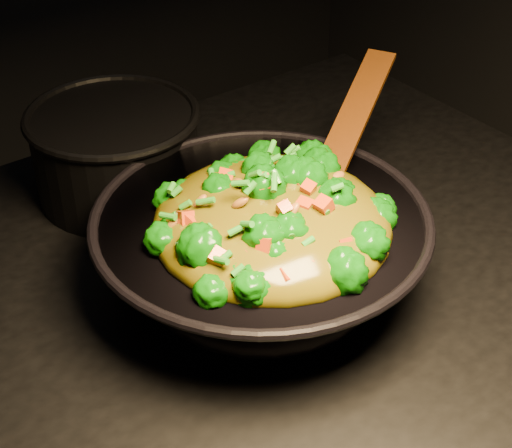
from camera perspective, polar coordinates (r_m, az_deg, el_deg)
wok at (r=0.96m, az=0.35°, el=-2.23°), size 0.52×0.52×0.11m
stir_fry at (r=0.88m, az=1.18°, el=2.21°), size 0.28×0.28×0.10m
spatula at (r=1.04m, az=6.88°, el=7.28°), size 0.24×0.15×0.11m
back_pot at (r=1.16m, az=-10.12°, el=5.11°), size 0.26×0.26×0.14m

